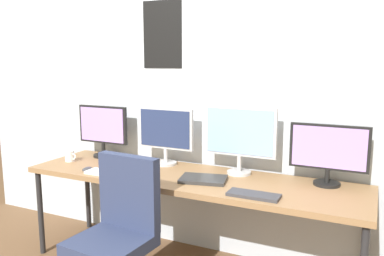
{
  "coord_description": "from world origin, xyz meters",
  "views": [
    {
      "loc": [
        1.23,
        -1.92,
        1.58
      ],
      "look_at": [
        0.0,
        0.65,
        1.09
      ],
      "focal_mm": 36.95,
      "sensor_mm": 36.0,
      "label": 1
    }
  ],
  "objects": [
    {
      "name": "monitor_far_left",
      "position": [
        -0.94,
        0.81,
        0.99
      ],
      "size": [
        0.49,
        0.18,
        0.45
      ],
      "color": "black",
      "rests_on": "desk"
    },
    {
      "name": "monitor_far_right",
      "position": [
        0.94,
        0.81,
        0.97
      ],
      "size": [
        0.52,
        0.18,
        0.42
      ],
      "color": "black",
      "rests_on": "desk"
    },
    {
      "name": "desk",
      "position": [
        0.0,
        0.6,
        0.69
      ],
      "size": [
        2.53,
        0.68,
        0.74
      ],
      "color": "#936D47",
      "rests_on": "ground_plane"
    },
    {
      "name": "keyboard_left",
      "position": [
        -0.56,
        0.37,
        0.75
      ],
      "size": [
        0.35,
        0.13,
        0.02
      ],
      "primitive_type": "cube",
      "color": "silver",
      "rests_on": "desk"
    },
    {
      "name": "coffee_mug",
      "position": [
        -1.09,
        0.55,
        0.79
      ],
      "size": [
        0.11,
        0.08,
        0.09
      ],
      "color": "white",
      "rests_on": "desk"
    },
    {
      "name": "computer_mouse",
      "position": [
        -0.76,
        0.38,
        0.76
      ],
      "size": [
        0.06,
        0.1,
        0.03
      ],
      "primitive_type": "ellipsoid",
      "color": "#38383D",
      "rests_on": "desk"
    },
    {
      "name": "wall_back",
      "position": [
        -0.0,
        1.02,
        1.3
      ],
      "size": [
        4.93,
        0.11,
        2.6
      ],
      "color": "silver",
      "rests_on": "ground_plane"
    },
    {
      "name": "keyboard_right",
      "position": [
        0.56,
        0.37,
        0.75
      ],
      "size": [
        0.33,
        0.13,
        0.02
      ],
      "primitive_type": "cube",
      "color": "#38383D",
      "rests_on": "desk"
    },
    {
      "name": "monitor_center_left",
      "position": [
        -0.31,
        0.81,
        1.0
      ],
      "size": [
        0.48,
        0.18,
        0.46
      ],
      "color": "silver",
      "rests_on": "desk"
    },
    {
      "name": "monitor_center_right",
      "position": [
        0.31,
        0.81,
        1.03
      ],
      "size": [
        0.55,
        0.18,
        0.51
      ],
      "color": "silver",
      "rests_on": "desk"
    },
    {
      "name": "laptop_closed",
      "position": [
        0.14,
        0.53,
        0.75
      ],
      "size": [
        0.36,
        0.28,
        0.02
      ],
      "primitive_type": "cube",
      "rotation": [
        0.0,
        0.0,
        0.22
      ],
      "color": "#2D2D2D",
      "rests_on": "desk"
    },
    {
      "name": "office_chair",
      "position": [
        -0.19,
        -0.05,
        0.4
      ],
      "size": [
        0.52,
        0.52,
        0.99
      ],
      "color": "#2D2D33",
      "rests_on": "ground_plane"
    }
  ]
}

